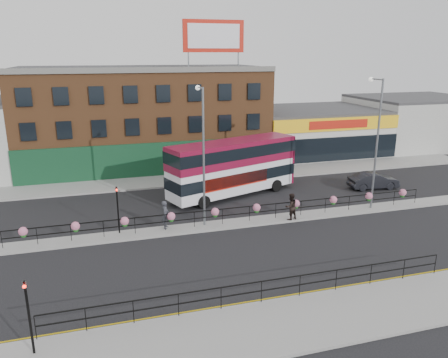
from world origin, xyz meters
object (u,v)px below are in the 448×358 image
object	(u,v)px
pedestrian_b	(291,207)
lamp_column_west	(203,145)
double_decker_bus	(233,162)
car	(373,181)
lamp_column_east	(376,133)
pedestrian_a	(165,214)

from	to	relation	value
pedestrian_b	lamp_column_west	world-z (taller)	lamp_column_west
double_decker_bus	car	size ratio (longest dim) A/B	2.61
lamp_column_west	lamp_column_east	bearing A→B (deg)	-1.08
lamp_column_west	lamp_column_east	size ratio (longest dim) A/B	0.96
pedestrian_b	lamp_column_east	xyz separation A→B (m)	(6.99, 0.73, 4.82)
pedestrian_b	lamp_column_east	size ratio (longest dim) A/B	0.20
pedestrian_b	lamp_column_west	size ratio (longest dim) A/B	0.21
pedestrian_b	lamp_column_west	bearing A→B (deg)	-22.51
lamp_column_west	pedestrian_a	bearing A→B (deg)	-179.33
lamp_column_east	pedestrian_b	bearing A→B (deg)	-174.02
double_decker_bus	pedestrian_a	world-z (taller)	double_decker_bus
pedestrian_b	pedestrian_a	bearing A→B (deg)	-19.60
pedestrian_a	lamp_column_east	distance (m)	16.53
double_decker_bus	car	distance (m)	12.84
double_decker_bus	pedestrian_a	bearing A→B (deg)	-138.51
car	lamp_column_east	distance (m)	7.66
car	pedestrian_a	bearing A→B (deg)	108.18
lamp_column_west	pedestrian_b	bearing A→B (deg)	-9.05
pedestrian_a	lamp_column_west	distance (m)	5.33
double_decker_bus	pedestrian_b	size ratio (longest dim) A/B	6.09
lamp_column_west	lamp_column_east	world-z (taller)	lamp_column_east
car	pedestrian_b	size ratio (longest dim) A/B	2.34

